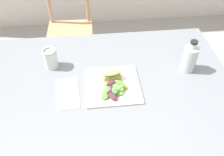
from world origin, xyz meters
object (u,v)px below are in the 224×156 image
mason_jar_iced_tea (51,59)px  dining_table (105,102)px  plate_lunch (113,85)px  chair_wooden_far (70,29)px  bottle_cold_brew (189,59)px  sandwich_half_front (112,75)px  fork_on_napkin (67,90)px

mason_jar_iced_tea → dining_table: bearing=-36.1°
dining_table → mason_jar_iced_tea: 0.38m
plate_lunch → mason_jar_iced_tea: bearing=149.5°
plate_lunch → dining_table: bearing=-163.1°
chair_wooden_far → mason_jar_iced_tea: (-0.05, -0.83, 0.34)m
plate_lunch → bottle_cold_brew: size_ratio=1.47×
plate_lunch → sandwich_half_front: (-0.00, 0.04, 0.03)m
dining_table → bottle_cold_brew: (0.47, 0.10, 0.18)m
plate_lunch → fork_on_napkin: size_ratio=1.49×
plate_lunch → sandwich_half_front: sandwich_half_front is taller
bottle_cold_brew → mason_jar_iced_tea: (-0.75, 0.10, -0.02)m
chair_wooden_far → sandwich_half_front: 1.07m
dining_table → mason_jar_iced_tea: bearing=143.9°
chair_wooden_far → mason_jar_iced_tea: chair_wooden_far is taller
dining_table → chair_wooden_far: (-0.23, 1.04, -0.18)m
fork_on_napkin → bottle_cold_brew: size_ratio=0.98×
chair_wooden_far → sandwich_half_front: chair_wooden_far is taller
chair_wooden_far → dining_table: bearing=-77.4°
sandwich_half_front → bottle_cold_brew: 0.43m
dining_table → bottle_cold_brew: bearing=12.4°
sandwich_half_front → fork_on_napkin: 0.24m
dining_table → plate_lunch: bearing=16.9°
chair_wooden_far → mason_jar_iced_tea: size_ratio=7.52×
sandwich_half_front → fork_on_napkin: (-0.23, -0.05, -0.03)m
fork_on_napkin → mason_jar_iced_tea: (-0.09, 0.20, 0.05)m
plate_lunch → bottle_cold_brew: 0.44m
chair_wooden_far → fork_on_napkin: size_ratio=4.69×
sandwich_half_front → dining_table: bearing=-128.1°
sandwich_half_front → bottle_cold_brew: size_ratio=0.53×
sandwich_half_front → mason_jar_iced_tea: mason_jar_iced_tea is taller
chair_wooden_far → bottle_cold_brew: bearing=-53.1°
bottle_cold_brew → mason_jar_iced_tea: 0.76m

